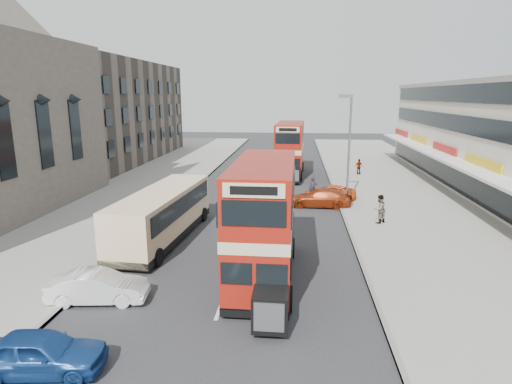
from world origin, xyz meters
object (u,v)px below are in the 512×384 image
at_px(car_right_a, 320,198).
at_px(coach, 163,213).
at_px(car_left_front, 98,287).
at_px(pedestrian_near, 379,209).
at_px(bus_second, 290,149).
at_px(pedestrian_far, 359,167).
at_px(cyclist, 313,195).
at_px(car_left_near, 40,353).
at_px(car_right_b, 329,193).
at_px(bus_main, 264,220).
at_px(street_lamp, 348,142).

bearing_deg(car_right_a, coach, -45.59).
height_order(car_left_front, pedestrian_near, pedestrian_near).
height_order(bus_second, pedestrian_near, bus_second).
distance_m(pedestrian_far, cyclist, 12.92).
xyz_separation_m(car_left_near, pedestrian_near, (12.73, 15.88, 0.42)).
height_order(coach, cyclist, coach).
bearing_deg(car_left_front, car_left_near, 176.82).
relative_size(coach, car_right_b, 2.47).
bearing_deg(car_right_a, car_right_b, 161.74).
height_order(bus_main, cyclist, bus_main).
height_order(coach, car_left_front, coach).
xyz_separation_m(street_lamp, coach, (-11.18, -8.39, -3.22)).
relative_size(street_lamp, bus_second, 0.86).
bearing_deg(car_left_near, car_right_a, -31.02).
height_order(bus_main, bus_second, bus_second).
bearing_deg(bus_main, cyclist, -100.64).
height_order(car_right_a, car_right_b, car_right_a).
distance_m(car_left_front, cyclist, 18.93).
height_order(street_lamp, car_left_front, street_lamp).
height_order(car_right_b, pedestrian_near, pedestrian_near).
distance_m(bus_main, car_right_a, 13.31).
height_order(street_lamp, pedestrian_near, street_lamp).
bearing_deg(pedestrian_far, bus_main, -133.13).
bearing_deg(cyclist, bus_main, -98.02).
relative_size(bus_main, car_left_front, 2.42).
distance_m(car_right_b, pedestrian_far, 11.22).
height_order(bus_second, car_left_front, bus_second).
relative_size(coach, car_left_near, 2.65).
relative_size(bus_main, coach, 0.92).
relative_size(car_left_front, cyclist, 1.89).
bearing_deg(pedestrian_far, car_left_near, -139.06).
relative_size(car_right_b, pedestrian_far, 2.62).
height_order(bus_main, car_left_near, bus_main).
xyz_separation_m(bus_main, car_left_near, (-6.07, -7.33, -2.05)).
distance_m(bus_second, pedestrian_far, 7.28).
distance_m(street_lamp, coach, 14.34).
bearing_deg(car_right_a, cyclist, -149.37).
height_order(car_right_b, pedestrian_far, pedestrian_far).
distance_m(street_lamp, car_right_b, 4.75).
height_order(street_lamp, bus_main, street_lamp).
distance_m(bus_main, bus_second, 25.09).
height_order(bus_second, cyclist, bus_second).
bearing_deg(pedestrian_near, cyclist, -92.14).
distance_m(car_left_near, car_right_b, 24.51).
height_order(car_left_near, cyclist, cyclist).
bearing_deg(car_right_a, bus_main, -10.55).
height_order(car_right_a, pedestrian_far, pedestrian_far).
bearing_deg(pedestrian_near, car_left_front, 1.40).
height_order(coach, car_left_near, coach).
bearing_deg(car_left_near, coach, -6.17).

